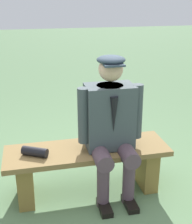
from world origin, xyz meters
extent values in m
plane|color=#587A51|center=(0.00, 0.00, 0.00)|extent=(30.00, 30.00, 0.00)
cube|color=olive|center=(0.00, 0.00, 0.43)|extent=(1.49, 0.46, 0.05)
cube|color=olive|center=(-0.57, 0.00, 0.20)|extent=(0.14, 0.39, 0.40)
cube|color=olive|center=(0.57, 0.00, 0.20)|extent=(0.14, 0.39, 0.40)
cube|color=#3C484B|center=(-0.20, 0.00, 0.75)|extent=(0.42, 0.27, 0.58)
cylinder|color=#1E2338|center=(-0.20, 0.00, 1.01)|extent=(0.23, 0.23, 0.06)
cone|color=black|center=(-0.20, 0.14, 0.82)|extent=(0.07, 0.07, 0.32)
sphere|color=#DBAD8C|center=(-0.20, 0.02, 1.18)|extent=(0.21, 0.21, 0.21)
ellipsoid|color=#2F3D4A|center=(-0.20, 0.02, 1.26)|extent=(0.24, 0.24, 0.07)
cube|color=#2F3D4A|center=(-0.20, 0.11, 1.24)|extent=(0.17, 0.09, 0.02)
cylinder|color=#533F49|center=(-0.32, 0.13, 0.46)|extent=(0.15, 0.43, 0.15)
cylinder|color=#533F49|center=(-0.32, 0.26, 0.23)|extent=(0.11, 0.11, 0.46)
cube|color=black|center=(-0.32, 0.32, 0.03)|extent=(0.10, 0.24, 0.05)
cylinder|color=#3C484B|center=(-0.45, 0.04, 0.79)|extent=(0.11, 0.12, 0.50)
cylinder|color=#533F49|center=(-0.09, 0.13, 0.46)|extent=(0.15, 0.43, 0.15)
cylinder|color=#533F49|center=(-0.09, 0.26, 0.23)|extent=(0.11, 0.11, 0.46)
cube|color=black|center=(-0.09, 0.32, 0.03)|extent=(0.10, 0.24, 0.05)
cylinder|color=#3C484B|center=(0.04, 0.04, 0.79)|extent=(0.11, 0.11, 0.50)
cylinder|color=black|center=(0.47, 0.03, 0.49)|extent=(0.24, 0.18, 0.08)
camera|label=1|loc=(0.47, 2.44, 1.77)|focal=49.03mm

